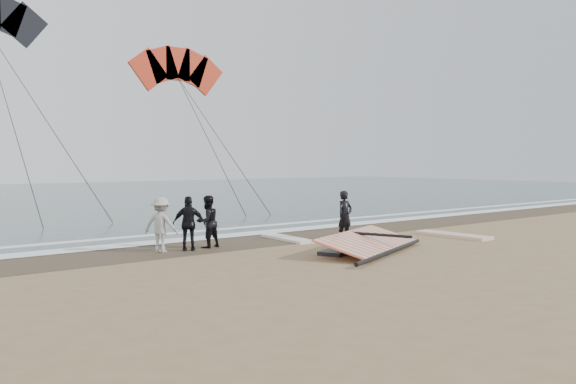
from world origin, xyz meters
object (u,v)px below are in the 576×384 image
board_cream (287,239)px  man_main (345,216)px  sail_rig (365,244)px  board_white (453,235)px

board_cream → man_main: bearing=-38.1°
board_cream → sail_rig: 3.14m
board_white → board_cream: bearing=147.7°
man_main → sail_rig: 2.28m
man_main → board_white: 3.88m
board_white → board_cream: size_ratio=1.18×
man_main → board_cream: 1.98m
board_cream → board_white: bearing=-26.8°
board_cream → sail_rig: bearing=-81.5°
man_main → sail_rig: man_main is taller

